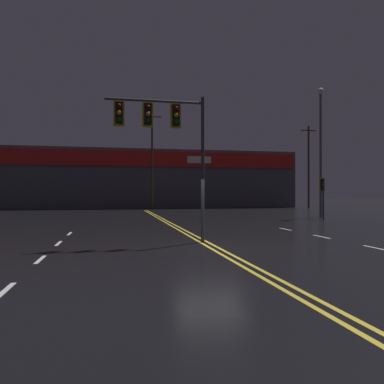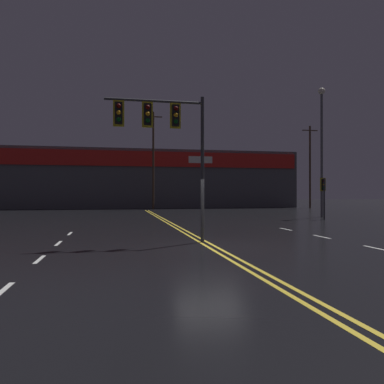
% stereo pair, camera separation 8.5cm
% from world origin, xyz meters
% --- Properties ---
extents(ground_plane, '(200.00, 200.00, 0.00)m').
position_xyz_m(ground_plane, '(0.00, 0.00, 0.00)').
color(ground_plane, black).
extents(road_markings, '(16.59, 60.00, 0.01)m').
position_xyz_m(road_markings, '(1.20, -1.96, 0.00)').
color(road_markings, gold).
rests_on(road_markings, ground).
extents(traffic_signal_median, '(3.88, 0.36, 5.76)m').
position_xyz_m(traffic_signal_median, '(-1.67, 1.05, 4.51)').
color(traffic_signal_median, '#38383D').
rests_on(traffic_signal_median, ground).
extents(traffic_signal_corner_northeast, '(0.42, 0.36, 3.10)m').
position_xyz_m(traffic_signal_corner_northeast, '(11.75, 12.02, 2.27)').
color(traffic_signal_corner_northeast, '#38383D').
rests_on(traffic_signal_corner_northeast, ground).
extents(streetlight_far_left, '(0.56, 0.56, 10.64)m').
position_xyz_m(streetlight_far_left, '(13.14, 14.59, 6.68)').
color(streetlight_far_left, '#59595E').
rests_on(streetlight_far_left, ground).
extents(building_backdrop, '(42.59, 10.23, 7.77)m').
position_xyz_m(building_backdrop, '(0.00, 39.90, 3.90)').
color(building_backdrop, '#4C4C51').
rests_on(building_backdrop, ground).
extents(utility_pole_row, '(47.32, 0.26, 12.03)m').
position_xyz_m(utility_pole_row, '(1.25, 32.75, 5.65)').
color(utility_pole_row, '#4C3828').
rests_on(utility_pole_row, ground).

